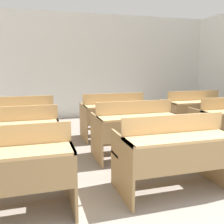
# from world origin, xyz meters

# --- Properties ---
(wall_back) EXTENTS (6.80, 0.06, 2.87)m
(wall_back) POSITION_xyz_m (0.00, 6.45, 1.44)
(wall_back) COLOR silver
(wall_back) RESTS_ON ground_plane
(bench_front_left) EXTENTS (1.27, 0.75, 0.91)m
(bench_front_left) POSITION_xyz_m (-2.03, 1.65, 0.48)
(bench_front_left) COLOR #93744A
(bench_front_left) RESTS_ON ground_plane
(bench_front_center) EXTENTS (1.27, 0.75, 0.91)m
(bench_front_center) POSITION_xyz_m (-0.21, 1.65, 0.48)
(bench_front_center) COLOR #96774D
(bench_front_center) RESTS_ON ground_plane
(bench_second_left) EXTENTS (1.27, 0.75, 0.91)m
(bench_second_left) POSITION_xyz_m (-2.05, 2.84, 0.48)
(bench_second_left) COLOR #997A50
(bench_second_left) RESTS_ON ground_plane
(bench_second_center) EXTENTS (1.27, 0.75, 0.91)m
(bench_second_center) POSITION_xyz_m (-0.21, 2.87, 0.48)
(bench_second_center) COLOR #9A7B51
(bench_second_center) RESTS_ON ground_plane
(bench_third_left) EXTENTS (1.27, 0.75, 0.91)m
(bench_third_left) POSITION_xyz_m (-2.03, 4.06, 0.48)
(bench_third_left) COLOR #997A50
(bench_third_left) RESTS_ON ground_plane
(bench_third_center) EXTENTS (1.27, 0.75, 0.91)m
(bench_third_center) POSITION_xyz_m (-0.20, 4.05, 0.48)
(bench_third_center) COLOR #997A50
(bench_third_center) RESTS_ON ground_plane
(bench_third_right) EXTENTS (1.27, 0.75, 0.91)m
(bench_third_right) POSITION_xyz_m (1.64, 4.04, 0.48)
(bench_third_right) COLOR #997B51
(bench_third_right) RESTS_ON ground_plane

